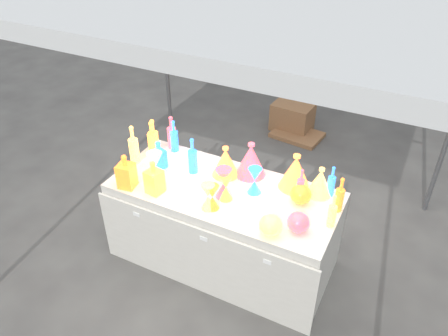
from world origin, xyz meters
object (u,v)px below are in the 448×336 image
at_px(cardboard_box_closed, 292,117).
at_px(hourglass_0, 212,197).
at_px(decanter_0, 154,177).
at_px(bottle_0, 152,138).
at_px(display_table, 223,226).
at_px(lampshade_0, 225,161).

xyz_separation_m(cardboard_box_closed, hourglass_0, (0.28, -2.69, 0.67)).
xyz_separation_m(decanter_0, hourglass_0, (0.49, 0.03, -0.04)).
bearing_deg(bottle_0, hourglass_0, -27.26).
bearing_deg(cardboard_box_closed, bottle_0, -98.67).
relative_size(display_table, bottle_0, 5.71).
relative_size(display_table, hourglass_0, 9.14).
bearing_deg(display_table, lampshade_0, 112.56).
height_order(display_table, hourglass_0, hourglass_0).
distance_m(bottle_0, hourglass_0, 0.92).
xyz_separation_m(display_table, decanter_0, (-0.46, -0.26, 0.52)).
bearing_deg(lampshade_0, decanter_0, -105.30).
xyz_separation_m(display_table, bottle_0, (-0.78, 0.18, 0.54)).
height_order(bottle_0, decanter_0, bottle_0).
bearing_deg(decanter_0, bottle_0, 134.50).
height_order(bottle_0, lampshade_0, bottle_0).
relative_size(display_table, decanter_0, 6.50).
relative_size(decanter_0, hourglass_0, 1.41).
bearing_deg(display_table, bottle_0, 166.79).
distance_m(decanter_0, hourglass_0, 0.49).
height_order(decanter_0, hourglass_0, decanter_0).
bearing_deg(cardboard_box_closed, display_table, -79.59).
bearing_deg(hourglass_0, decanter_0, -176.64).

